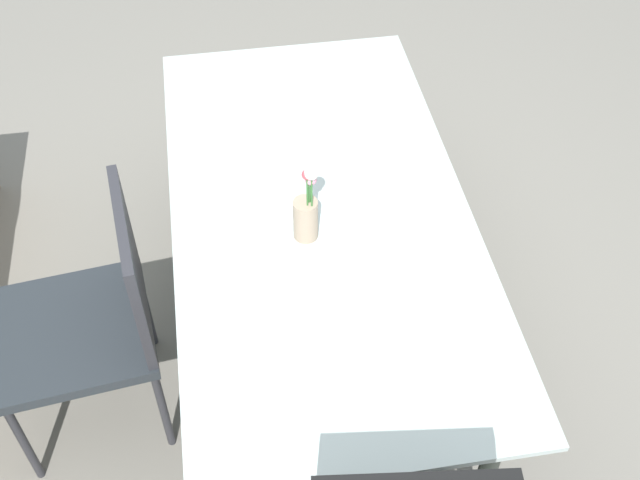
% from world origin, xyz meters
% --- Properties ---
extents(ground_plane, '(12.00, 12.00, 0.00)m').
position_xyz_m(ground_plane, '(0.00, 0.00, 0.00)').
color(ground_plane, gray).
extents(dining_table, '(1.84, 0.94, 0.72)m').
position_xyz_m(dining_table, '(0.02, -0.05, 0.67)').
color(dining_table, silver).
rests_on(dining_table, ground).
extents(chair_far_side, '(0.53, 0.53, 0.89)m').
position_xyz_m(chair_far_side, '(-0.11, 0.69, 0.50)').
color(chair_far_side, '#282E33').
rests_on(chair_far_side, ground).
extents(flower_vase, '(0.08, 0.07, 0.29)m').
position_xyz_m(flower_vase, '(-0.09, 0.01, 0.83)').
color(flower_vase, tan).
rests_on(flower_vase, dining_table).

